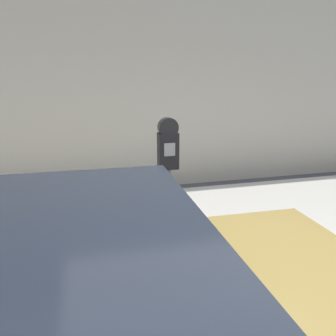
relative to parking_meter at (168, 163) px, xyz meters
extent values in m
cube|color=#BCB7AD|center=(0.27, 0.96, -1.18)|extent=(24.00, 2.80, 0.14)
cube|color=beige|center=(0.27, 3.12, 1.38)|extent=(24.00, 0.30, 5.25)
cylinder|color=slate|center=(0.00, 0.00, -0.58)|extent=(0.05, 0.05, 1.06)
cube|color=black|center=(0.00, 0.00, 0.12)|extent=(0.18, 0.11, 0.34)
cube|color=gray|center=(0.00, -0.06, 0.14)|extent=(0.10, 0.01, 0.12)
cylinder|color=black|center=(0.00, 0.00, 0.34)|extent=(0.18, 0.09, 0.18)
cylinder|color=black|center=(0.07, -0.74, -0.92)|extent=(0.67, 0.23, 0.66)
camera|label=1|loc=(-0.73, -2.84, 0.77)|focal=35.00mm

